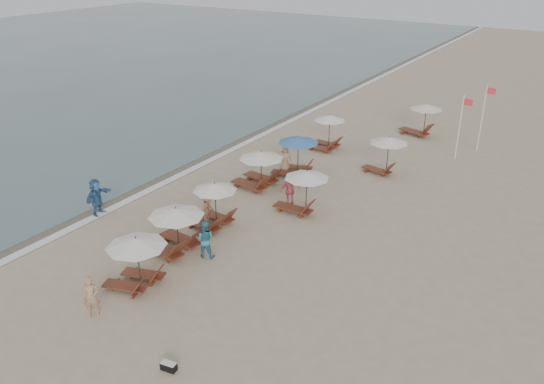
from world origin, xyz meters
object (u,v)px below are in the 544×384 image
Objects in this scene: beachgoer_mid_a at (205,239)px; duffel_bag at (169,366)px; lounger_station_1 at (173,229)px; inland_station_2 at (420,118)px; lounger_station_3 at (257,169)px; beachgoer_mid_b at (208,210)px; beachgoer_far_b at (285,159)px; beachgoer_near at (91,297)px; lounger_station_4 at (295,154)px; lounger_station_2 at (212,205)px; lounger_station_0 at (135,259)px; inland_station_0 at (301,188)px; flag_pole_near at (461,124)px; beachgoer_far_a at (290,190)px; waterline_walker at (97,197)px; lounger_station_5 at (326,132)px; inland_station_1 at (385,150)px.

beachgoer_mid_a is 3.14× the size of duffel_bag.
inland_station_2 reaches higher than lounger_station_1.
lounger_station_3 is 14.60m from duffel_bag.
beachgoer_mid_b is 0.99× the size of beachgoer_far_b.
beachgoer_near is at bearing -83.58° from lounger_station_3.
lounger_station_3 is 1.08× the size of lounger_station_4.
duffel_bag is (4.82, -8.39, -0.97)m from lounger_station_2.
lounger_station_0 is 0.92× the size of inland_station_0.
lounger_station_0 is at bearing -82.24° from lounger_station_3.
beachgoer_mid_b is at bearing 95.51° from lounger_station_1.
lounger_station_3 is 1.76× the size of beachgoer_mid_b.
beachgoer_far_a is at bearing -115.19° from flag_pole_near.
flag_pole_near reaches higher than lounger_station_1.
inland_station_0 is 1.67× the size of beachgoer_far_b.
beachgoer_far_a reaches higher than beachgoer_mid_b.
waterline_walker is (-5.58, -2.07, -0.16)m from lounger_station_2.
beachgoer_mid_b is at bearing -89.35° from lounger_station_5.
duffel_bag is at bearing 54.64° from beachgoer_far_a.
lounger_station_3 is 1.10× the size of inland_station_1.
lounger_station_1 is 15.16m from lounger_station_5.
beachgoer_near is (-3.18, -26.29, -0.46)m from inland_station_2.
lounger_station_0 is 2.91m from lounger_station_1.
beachgoer_far_a reaches higher than duffel_bag.
flag_pole_near is (2.97, 4.65, 0.82)m from inland_station_1.
lounger_station_1 is 1.73× the size of beachgoer_mid_b.
lounger_station_5 is 1.24× the size of waterline_walker.
duffel_bag is (2.83, -12.27, -0.75)m from beachgoer_far_a.
lounger_station_4 is at bearing -55.99° from beachgoer_far_b.
lounger_station_4 is 0.96× the size of inland_station_0.
inland_station_1 is at bearing 34.52° from lounger_station_4.
lounger_station_5 is 20.22m from beachgoer_near.
beachgoer_far_a is at bearing 62.83° from lounger_station_2.
lounger_station_3 is 5.26× the size of duffel_bag.
beachgoer_far_b is at bearing -112.36° from inland_station_2.
lounger_station_2 is 1.43× the size of beachgoer_mid_a.
lounger_station_0 is 0.87× the size of inland_station_2.
lounger_station_1 is at bearing -114.26° from inland_station_0.
inland_station_2 is 1.80× the size of beachgoer_near.
waterline_walker is at bearing -128.17° from inland_station_1.
lounger_station_4 is 1.11× the size of lounger_station_5.
duffel_bag is at bearing -49.70° from lounger_station_1.
inland_station_2 reaches higher than beachgoer_mid_b.
beachgoer_far_b is 0.40× the size of flag_pole_near.
lounger_station_1 reaches higher than beachgoer_far_b.
waterline_walker is (-9.39, -20.60, -0.32)m from inland_station_2.
inland_station_0 reaches higher than beachgoer_far_b.
waterline_walker is (-5.65, -9.69, -0.31)m from lounger_station_4.
lounger_station_1 is 6.89m from beachgoer_far_a.
flag_pole_near is at bearing 46.31° from lounger_station_4.
duffel_bag is at bearing -87.84° from inland_station_2.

